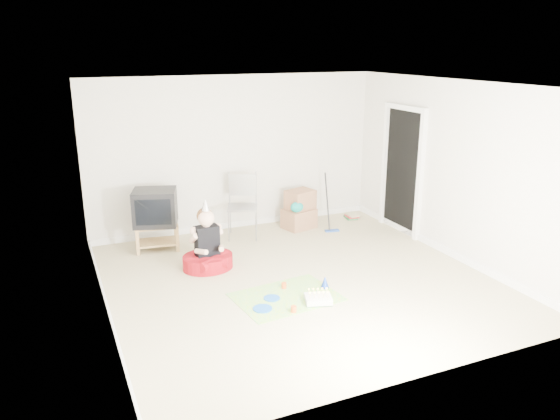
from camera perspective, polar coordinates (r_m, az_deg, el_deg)
name	(u,v)px	position (r m, az deg, el deg)	size (l,w,h in m)	color
ground	(299,280)	(7.46, 1.95, -7.37)	(5.00, 5.00, 0.00)	#C7B98F
doorway_recess	(403,172)	(9.34, 12.68, 3.88)	(0.02, 0.90, 2.05)	black
tv_stand	(157,234)	(8.67, -12.74, -2.50)	(0.71, 0.50, 0.41)	#AC834D
crt_tv	(155,207)	(8.53, -12.93, 0.27)	(0.64, 0.53, 0.55)	black
folding_chair	(243,207)	(8.93, -3.94, 0.30)	(0.62, 0.60, 1.06)	#999A9F
cardboard_boxes	(299,210)	(9.44, 2.04, -0.02)	(0.61, 0.54, 0.66)	#A16F4E
floor_mop	(332,217)	(9.30, 5.50, -0.71)	(0.25, 0.33, 0.97)	#224AAE
book_pile	(352,216)	(10.11, 7.49, -0.63)	(0.24, 0.29, 0.09)	#246C38
seated_woman	(208,253)	(7.83, -7.58, -4.50)	(0.78, 0.78, 1.04)	maroon
party_mat	(286,297)	(6.99, 0.66, -9.07)	(1.27, 0.92, 0.01)	#F3337F
birthday_cake	(318,300)	(6.84, 4.02, -9.32)	(0.38, 0.34, 0.15)	white
blue_plate_near	(272,298)	(6.94, -0.87, -9.18)	(0.21, 0.21, 0.01)	blue
blue_plate_far	(263,309)	(6.69, -1.84, -10.25)	(0.23, 0.23, 0.01)	blue
orange_cup_near	(284,285)	(7.20, 0.42, -7.89)	(0.07, 0.07, 0.07)	#E95619
orange_cup_far	(294,309)	(6.60, 1.43, -10.31)	(0.07, 0.07, 0.08)	#E95619
blue_party_hat	(325,282)	(7.23, 4.71, -7.50)	(0.11, 0.11, 0.16)	blue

